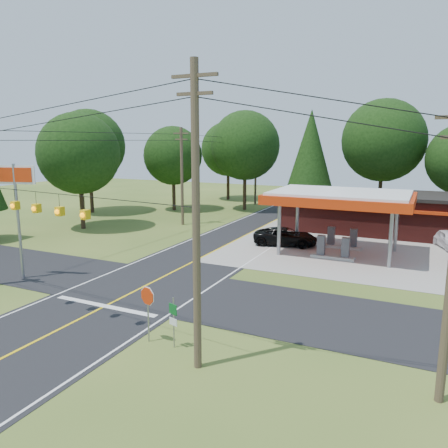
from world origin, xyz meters
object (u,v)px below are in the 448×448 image
at_px(big_stop_sign, 16,193).
at_px(octagonal_stop_sign, 147,300).
at_px(suv_car, 285,237).
at_px(gas_canopy, 340,199).

distance_m(big_stop_sign, octagonal_stop_sign, 13.60).
bearing_deg(suv_car, big_stop_sign, 131.55).
height_order(gas_canopy, suv_car, gas_canopy).
distance_m(suv_car, octagonal_stop_sign, 19.85).
relative_size(suv_car, octagonal_stop_sign, 2.08).
bearing_deg(suv_car, gas_canopy, -110.26).
xyz_separation_m(gas_canopy, octagonal_stop_sign, (-4.50, -19.01, -2.36)).
relative_size(big_stop_sign, octagonal_stop_sign, 2.87).
bearing_deg(suv_car, octagonal_stop_sign, 169.87).
bearing_deg(big_stop_sign, suv_car, 51.68).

